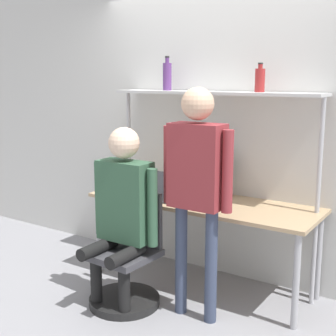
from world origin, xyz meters
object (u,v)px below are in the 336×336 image
(person_seated, at_px, (123,203))
(monitor, at_px, (208,167))
(person_standing, at_px, (197,174))
(bottle_red, at_px, (260,80))
(cell_phone, at_px, (181,203))
(office_chair, at_px, (127,271))
(laptop, at_px, (160,191))
(bottle_purple, at_px, (167,76))

(person_seated, bearing_deg, monitor, 72.90)
(person_standing, distance_m, bottle_red, 0.97)
(cell_phone, xyz_separation_m, office_chair, (-0.22, -0.45, -0.49))
(office_chair, height_order, bottle_red, bottle_red)
(monitor, bearing_deg, person_standing, -67.16)
(laptop, bearing_deg, person_seated, -87.66)
(person_seated, bearing_deg, office_chair, 86.89)
(cell_phone, bearing_deg, office_chair, -116.43)
(laptop, height_order, cell_phone, laptop)
(office_chair, bearing_deg, person_standing, 10.34)
(office_chair, height_order, person_standing, person_standing)
(person_seated, xyz_separation_m, bottle_purple, (-0.14, 0.83, 0.96))
(laptop, xyz_separation_m, person_standing, (0.59, -0.39, 0.28))
(office_chair, height_order, bottle_purple, bottle_purple)
(monitor, distance_m, laptop, 0.47)
(person_standing, bearing_deg, office_chair, -169.66)
(office_chair, xyz_separation_m, bottle_purple, (-0.14, 0.79, 1.52))
(person_seated, relative_size, bottle_red, 6.19)
(monitor, bearing_deg, person_seated, -107.10)
(bottle_red, distance_m, bottle_purple, 0.87)
(office_chair, relative_size, bottle_purple, 2.99)
(cell_phone, xyz_separation_m, bottle_purple, (-0.37, 0.34, 1.03))
(monitor, relative_size, cell_phone, 3.21)
(cell_phone, relative_size, person_seated, 0.11)
(cell_phone, relative_size, person_standing, 0.09)
(bottle_red, xyz_separation_m, bottle_purple, (-0.87, 0.00, 0.03))
(person_standing, xyz_separation_m, bottle_purple, (-0.71, 0.69, 0.69))
(office_chair, bearing_deg, bottle_red, 47.30)
(bottle_purple, bearing_deg, laptop, -67.76)
(laptop, height_order, person_seated, person_seated)
(person_standing, xyz_separation_m, bottle_red, (0.17, 0.69, 0.66))
(person_seated, height_order, bottle_purple, bottle_purple)
(monitor, height_order, person_standing, person_standing)
(office_chair, bearing_deg, cell_phone, 63.57)
(office_chair, xyz_separation_m, person_standing, (0.56, 0.10, 0.83))
(monitor, height_order, laptop, monitor)
(laptop, relative_size, bottle_purple, 1.20)
(monitor, bearing_deg, cell_phone, -96.16)
(office_chair, distance_m, bottle_purple, 1.72)
(laptop, distance_m, cell_phone, 0.26)
(laptop, bearing_deg, cell_phone, -11.27)
(bottle_red, bearing_deg, cell_phone, -145.92)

